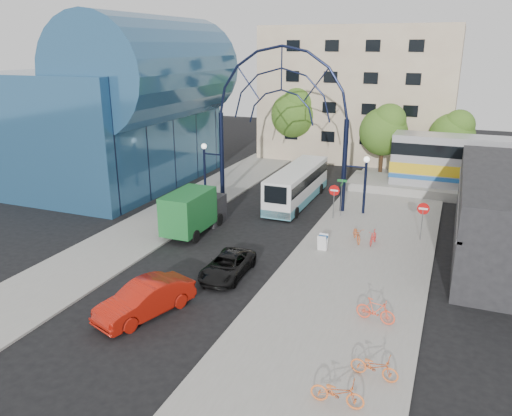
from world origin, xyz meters
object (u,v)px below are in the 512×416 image
at_px(red_sedan, 145,299).
at_px(bike_far_b, 376,310).
at_px(tree_north_b, 296,112).
at_px(bike_far_c, 337,392).
at_px(tree_north_c, 454,133).
at_px(stop_sign, 334,193).
at_px(tree_north_a, 385,129).
at_px(bike_near_b, 373,237).
at_px(do_not_enter_sign, 423,212).
at_px(black_suv, 227,266).
at_px(gateway_arch, 281,95).
at_px(city_bus, 297,185).
at_px(green_truck, 194,211).
at_px(bike_far_a, 374,366).
at_px(sandwich_board, 323,240).
at_px(street_name_sign, 342,190).
at_px(bike_near_a, 357,234).

height_order(red_sedan, bike_far_b, red_sedan).
bearing_deg(tree_north_b, bike_far_b, -66.06).
height_order(bike_far_b, bike_far_c, bike_far_b).
xyz_separation_m(tree_north_c, red_sedan, (-12.25, -32.34, -3.47)).
distance_m(stop_sign, tree_north_a, 14.23).
bearing_deg(bike_near_b, tree_north_a, 102.73).
distance_m(do_not_enter_sign, red_sedan, 18.25).
distance_m(stop_sign, bike_far_c, 19.91).
xyz_separation_m(do_not_enter_sign, tree_north_a, (-4.88, 15.93, 2.63)).
distance_m(do_not_enter_sign, black_suv, 13.20).
bearing_deg(bike_far_b, bike_far_c, -172.46).
bearing_deg(tree_north_a, stop_sign, -95.42).
distance_m(gateway_arch, bike_far_b, 19.81).
xyz_separation_m(city_bus, green_truck, (-4.42, -8.91, -0.00)).
xyz_separation_m(gateway_arch, bike_far_b, (9.95, -15.20, -7.89)).
bearing_deg(bike_far_a, gateway_arch, 34.88).
height_order(stop_sign, tree_north_c, tree_north_c).
height_order(do_not_enter_sign, bike_far_c, do_not_enter_sign).
bearing_deg(sandwich_board, stop_sign, 97.57).
bearing_deg(bike_far_c, bike_far_b, -4.04).
height_order(stop_sign, tree_north_a, tree_north_a).
bearing_deg(city_bus, red_sedan, -93.54).
height_order(tree_north_a, tree_north_b, tree_north_b).
distance_m(sandwich_board, bike_far_a, 12.30).
bearing_deg(bike_far_b, gateway_arch, 43.79).
bearing_deg(street_name_sign, black_suv, -106.69).
height_order(tree_north_b, red_sedan, tree_north_b).
relative_size(gateway_arch, sandwich_board, 13.80).
bearing_deg(green_truck, tree_north_a, 64.05).
xyz_separation_m(city_bus, red_sedan, (-1.22, -19.52, -0.67)).
xyz_separation_m(bike_far_a, bike_far_b, (-0.62, 4.07, 0.07)).
xyz_separation_m(tree_north_b, bike_near_b, (12.17, -21.78, -4.70)).
xyz_separation_m(city_bus, bike_near_b, (7.21, -6.96, -0.91)).
bearing_deg(do_not_enter_sign, red_sedan, -127.68).
bearing_deg(stop_sign, red_sedan, -106.72).
height_order(red_sedan, bike_far_c, red_sedan).
height_order(tree_north_b, bike_far_a, tree_north_b).
bearing_deg(city_bus, stop_sign, -39.92).
xyz_separation_m(tree_north_c, bike_far_b, (-2.18, -29.13, -3.60)).
xyz_separation_m(green_truck, red_sedan, (3.20, -10.61, -0.67)).
relative_size(do_not_enter_sign, black_suv, 0.57).
bearing_deg(do_not_enter_sign, city_bus, 152.73).
bearing_deg(bike_near_b, red_sedan, -118.10).
bearing_deg(street_name_sign, bike_far_b, -71.02).
height_order(tree_north_b, city_bus, tree_north_b).
xyz_separation_m(bike_far_b, bike_far_c, (-0.32, -6.07, -0.05)).
xyz_separation_m(sandwich_board, city_bus, (-4.51, 9.13, 0.73)).
relative_size(tree_north_a, bike_near_b, 4.69).
bearing_deg(tree_north_c, street_name_sign, -114.31).
relative_size(black_suv, bike_near_a, 2.35).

